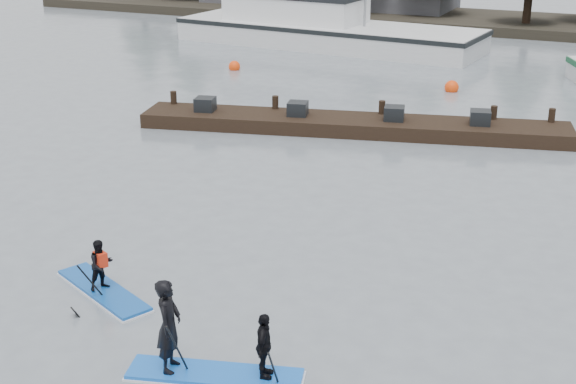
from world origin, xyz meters
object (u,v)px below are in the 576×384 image
at_px(floating_dock, 352,125).
at_px(paddleboard_solo, 102,276).
at_px(fishing_boat_large, 319,32).
at_px(paddleboard_duo, 206,344).

xyz_separation_m(floating_dock, paddleboard_solo, (-0.60, -14.03, 0.15)).
height_order(floating_dock, paddleboard_solo, paddleboard_solo).
height_order(fishing_boat_large, paddleboard_solo, fishing_boat_large).
xyz_separation_m(fishing_boat_large, paddleboard_solo, (7.20, -29.96, -0.34)).
xyz_separation_m(fishing_boat_large, paddleboard_duo, (10.85, -31.84, -0.06)).
height_order(floating_dock, paddleboard_duo, paddleboard_duo).
distance_m(fishing_boat_large, floating_dock, 17.75).
distance_m(paddleboard_solo, paddleboard_duo, 4.12).
distance_m(floating_dock, paddleboard_solo, 14.04).
distance_m(fishing_boat_large, paddleboard_duo, 33.63).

